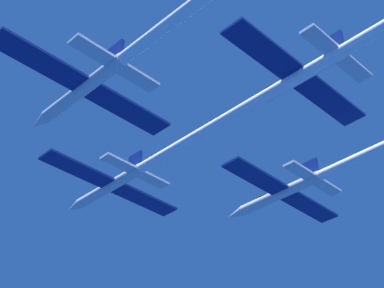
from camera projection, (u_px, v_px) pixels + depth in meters
jet_lead at (280, 87)px, 52.81m from camera, size 17.06×71.39×2.83m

